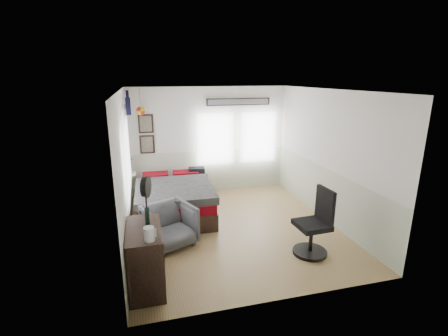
{
  "coord_description": "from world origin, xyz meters",
  "views": [
    {
      "loc": [
        -1.69,
        -5.7,
        2.94
      ],
      "look_at": [
        -0.1,
        0.4,
        1.15
      ],
      "focal_mm": 26.0,
      "sensor_mm": 36.0,
      "label": 1
    }
  ],
  "objects_px": {
    "bed": "(174,199)",
    "task_chair": "(315,228)",
    "armchair": "(169,225)",
    "dresser": "(145,257)",
    "nightstand": "(197,187)"
  },
  "relations": [
    {
      "from": "bed",
      "to": "task_chair",
      "type": "distance_m",
      "value": 3.11
    },
    {
      "from": "armchair",
      "to": "task_chair",
      "type": "bearing_deg",
      "value": -44.11
    },
    {
      "from": "dresser",
      "to": "task_chair",
      "type": "bearing_deg",
      "value": 3.96
    },
    {
      "from": "dresser",
      "to": "armchair",
      "type": "height_order",
      "value": "dresser"
    },
    {
      "from": "dresser",
      "to": "nightstand",
      "type": "relative_size",
      "value": 1.87
    },
    {
      "from": "bed",
      "to": "dresser",
      "type": "bearing_deg",
      "value": -103.6
    },
    {
      "from": "bed",
      "to": "armchair",
      "type": "bearing_deg",
      "value": -98.02
    },
    {
      "from": "task_chair",
      "to": "dresser",
      "type": "bearing_deg",
      "value": -178.98
    },
    {
      "from": "dresser",
      "to": "armchair",
      "type": "xyz_separation_m",
      "value": [
        0.44,
        1.11,
        -0.08
      ]
    },
    {
      "from": "nightstand",
      "to": "armchair",
      "type": "bearing_deg",
      "value": -98.16
    },
    {
      "from": "armchair",
      "to": "dresser",
      "type": "bearing_deg",
      "value": -134.31
    },
    {
      "from": "nightstand",
      "to": "task_chair",
      "type": "xyz_separation_m",
      "value": [
        1.46,
        -3.18,
        0.2
      ]
    },
    {
      "from": "bed",
      "to": "dresser",
      "type": "distance_m",
      "value": 2.55
    },
    {
      "from": "bed",
      "to": "dresser",
      "type": "xyz_separation_m",
      "value": [
        -0.67,
        -2.46,
        0.11
      ]
    },
    {
      "from": "bed",
      "to": "dresser",
      "type": "height_order",
      "value": "dresser"
    }
  ]
}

